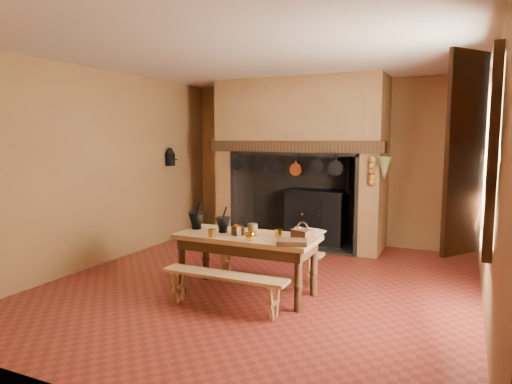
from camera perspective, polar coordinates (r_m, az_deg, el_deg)
floor at (r=5.81m, az=0.55°, el=-11.55°), size 5.50×5.50×0.00m
ceiling at (r=5.60m, az=0.59°, el=16.79°), size 5.50×5.50×0.00m
back_wall at (r=8.11m, az=8.58°, el=3.70°), size 5.00×0.02×2.80m
wall_left at (r=6.94m, az=-18.64°, el=2.91°), size 0.02×5.50×2.80m
wall_right at (r=5.05m, az=27.40°, el=1.16°), size 0.02×5.50×2.80m
wall_front at (r=3.24m, az=-19.83°, el=-1.25°), size 5.00×0.02×2.80m
chimney_breast at (r=7.77m, az=5.58°, el=6.65°), size 2.95×0.96×2.80m
iron_range at (r=7.94m, az=7.56°, el=-3.00°), size 1.12×0.55×1.60m
hearth_pans at (r=8.15m, az=0.23°, el=-5.47°), size 0.51×0.62×0.20m
hanging_pans at (r=7.33m, az=3.96°, el=3.13°), size 1.92×0.29×0.27m
onion_string at (r=6.95m, az=14.28°, el=2.48°), size 0.12×0.10×0.46m
herb_bunch at (r=6.92m, az=15.76°, el=2.83°), size 0.20×0.20×0.35m
window at (r=4.63m, az=25.95°, el=4.51°), size 0.39×1.75×1.76m
wall_coffee_mill at (r=8.08m, az=-10.67°, el=4.48°), size 0.23×0.16×0.31m
work_table at (r=5.34m, az=-1.12°, el=-6.53°), size 1.64×0.73×0.71m
bench_front at (r=4.94m, az=-4.01°, el=-11.26°), size 1.41×0.25×0.40m
bench_back at (r=5.93m, az=1.37°, el=-8.05°), size 1.47×0.26×0.41m
mortar_large at (r=5.68m, az=-7.45°, el=-3.45°), size 0.20×0.20×0.35m
mortar_small at (r=5.44m, az=-4.14°, el=-3.98°), size 0.18×0.18×0.31m
coffee_grinder at (r=5.28m, az=-2.30°, el=-4.76°), size 0.16×0.14×0.17m
brass_mug_a at (r=5.21m, az=-5.53°, el=-5.13°), size 0.11×0.11×0.09m
brass_mug_b at (r=5.18m, az=2.83°, el=-5.16°), size 0.09×0.09×0.10m
mixing_bowl at (r=5.21m, az=6.89°, el=-5.24°), size 0.39×0.39×0.08m
stoneware_crock at (r=5.24m, az=-0.43°, el=-4.75°), size 0.15×0.15×0.14m
glass_jar at (r=5.12m, az=5.28°, el=-5.11°), size 0.08×0.08×0.13m
wicker_basket at (r=5.04m, az=5.85°, el=-5.29°), size 0.26×0.23×0.21m
wooden_tray at (r=4.84m, az=4.50°, el=-6.27°), size 0.37×0.32×0.05m
brass_cup at (r=5.01m, az=-0.73°, el=-5.57°), size 0.13×0.13×0.09m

